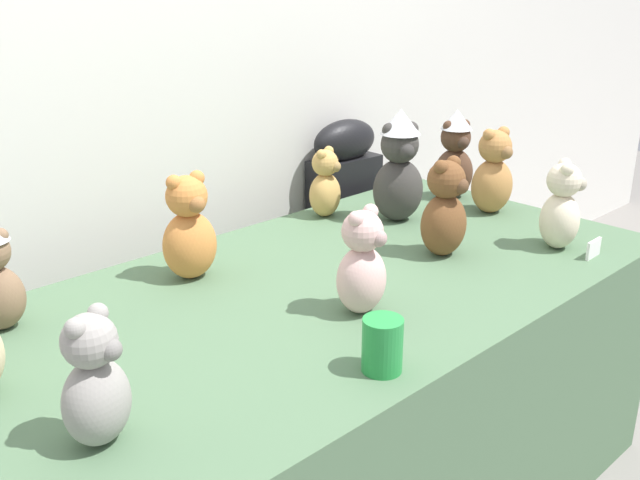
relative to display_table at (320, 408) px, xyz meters
The scene contains 14 objects.
wall_back 1.19m from the display_table, 90.00° to the left, with size 7.00×0.08×2.60m, color silver.
display_table is the anchor object (origin of this frame).
instrument_case 0.93m from the display_table, 40.53° to the left, with size 0.28×0.13×0.94m.
teddy_bear_blush 0.50m from the display_table, 100.72° to the right, with size 0.15×0.13×0.25m.
teddy_bear_chestnut 0.62m from the display_table, 12.01° to the right, with size 0.15×0.13×0.27m.
teddy_bear_caramel 0.93m from the display_table, ahead, with size 0.16×0.14×0.28m.
teddy_bear_charcoal 0.76m from the display_table, 20.43° to the left, with size 0.20×0.19×0.35m.
teddy_bear_cocoa 1.00m from the display_table, 14.61° to the left, with size 0.17×0.16×0.30m.
teddy_bear_honey 0.71m from the display_table, 44.34° to the left, with size 0.14×0.13×0.22m.
teddy_bear_ash 0.86m from the display_table, 163.82° to the right, with size 0.15×0.15×0.24m.
teddy_bear_cream 0.86m from the display_table, 22.33° to the right, with size 0.17×0.16×0.25m.
teddy_bear_ginger 0.58m from the display_table, 126.89° to the left, with size 0.15×0.13×0.27m.
party_cup_green 0.59m from the display_table, 117.34° to the right, with size 0.08×0.08×0.11m, color #238C3D.
name_card_front_left 0.85m from the display_table, 29.79° to the right, with size 0.07×0.01×0.05m, color white.
Camera 1 is at (-1.13, -0.92, 1.44)m, focal length 40.41 mm.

